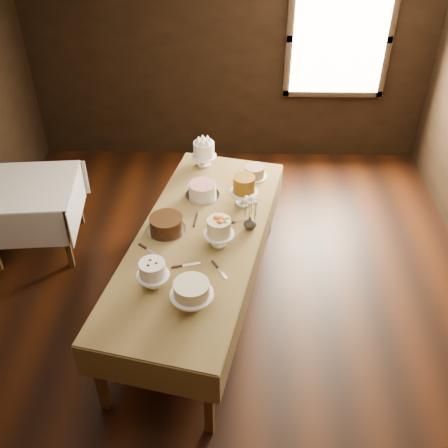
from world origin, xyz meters
The scene contains 21 objects.
floor centered at (0.00, 0.00, 0.00)m, with size 5.00×6.00×0.01m, color black.
ceiling centered at (0.00, 0.00, 2.80)m, with size 5.00×6.00×0.01m, color beige.
wall_back centered at (0.00, 3.00, 1.40)m, with size 5.00×0.02×2.80m, color black.
window centered at (1.30, 2.94, 1.60)m, with size 1.10×0.05×1.30m, color #FFEABF.
display_table centered at (-0.22, 0.16, 0.77)m, with size 1.60×2.85×0.83m.
side_table centered at (-1.99, 1.00, 0.68)m, with size 1.00×1.00×0.77m.
cake_meringue centered at (-0.23, 1.35, 0.96)m, with size 0.30×0.30×0.27m.
cake_speckled centered at (0.28, 1.13, 0.89)m, with size 0.28×0.28×0.12m.
cake_lattice centered at (-0.22, 0.79, 0.89)m, with size 0.36×0.36×0.12m.
cake_caramel centered at (0.17, 0.67, 0.96)m, with size 0.27×0.27×0.31m.
cake_chocolate centered at (-0.50, 0.25, 0.90)m, with size 0.37×0.37×0.14m.
cake_flowers centered at (-0.04, 0.07, 0.95)m, with size 0.26×0.26×0.27m.
cake_swirl centered at (-0.53, -0.43, 0.94)m, with size 0.29×0.29×0.24m.
cake_cream centered at (-0.22, -0.64, 0.94)m, with size 0.35×0.35×0.23m.
cake_server_a centered at (-0.25, -0.19, 0.84)m, with size 0.24×0.03×0.01m, color silver.
cake_server_b centered at (0.00, -0.29, 0.84)m, with size 0.24×0.03×0.01m, color silver.
cake_server_c centered at (-0.26, 0.46, 0.84)m, with size 0.24×0.03×0.01m, color silver.
cake_server_d centered at (0.15, 0.41, 0.84)m, with size 0.24×0.03×0.01m, color silver.
cake_server_e centered at (-0.59, -0.06, 0.84)m, with size 0.24×0.03×0.01m, color silver.
flower_vase centered at (0.23, 0.30, 0.89)m, with size 0.12×0.12×0.12m, color #2D2823.
flower_bouquet centered at (0.23, 0.30, 1.07)m, with size 0.14×0.14×0.20m, color white, non-canonical shape.
Camera 1 is at (0.09, -3.40, 3.77)m, focal length 42.87 mm.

